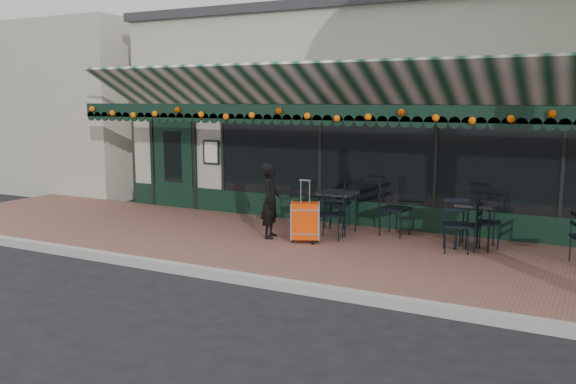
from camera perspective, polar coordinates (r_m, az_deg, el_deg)
The scene contains 16 objects.
ground at distance 9.00m, azimuth -1.76°, elevation -8.77°, with size 80.00×80.00×0.00m, color black.
sidewalk at distance 10.70m, azimuth 3.49°, elevation -5.51°, with size 18.00×4.00×0.15m, color brown.
curb at distance 8.91m, azimuth -2.02°, elevation -8.45°, with size 18.00×0.16×0.15m, color #9E9E99.
restaurant_building at distance 15.89m, azimuth 12.21°, elevation 6.99°, with size 12.00×9.60×4.50m.
neighbor_building_left at distance 23.14m, azimuth -20.75°, elevation 7.43°, with size 12.00×8.00×4.80m, color #A09B8D.
woman at distance 11.22m, azimuth -1.64°, elevation -0.80°, with size 0.51×0.33×1.39m, color black.
suitcase at distance 10.90m, azimuth 1.61°, elevation -2.79°, with size 0.56×0.45×1.13m.
cafe_table_a at distance 10.93m, azimuth 17.22°, elevation -1.43°, with size 0.63×0.63×0.78m.
cafe_table_b at distance 11.64m, azimuth 4.66°, elevation -0.38°, with size 0.65×0.65×0.80m.
chair_a_left at distance 10.81m, azimuth 16.47°, elevation -3.07°, with size 0.41×0.41×0.82m, color black, non-canonical shape.
chair_a_right at distance 11.09m, azimuth 18.25°, elevation -2.80°, with size 0.42×0.42×0.84m, color black, non-canonical shape.
chair_a_front at distance 10.59m, azimuth 15.49°, elevation -3.05°, with size 0.45×0.45×0.90m, color black, non-canonical shape.
chair_b_left at distance 12.20m, azimuth 4.64°, elevation -1.10°, with size 0.48×0.48×0.95m, color black, non-canonical shape.
chair_b_right at distance 11.58m, azimuth 10.00°, elevation -1.59°, with size 0.51×0.51×1.01m, color black, non-canonical shape.
chair_b_front at distance 11.15m, azimuth 4.04°, elevation -2.15°, with size 0.45×0.45×0.91m, color black, non-canonical shape.
chair_solo at distance 12.41m, azimuth 1.26°, elevation -1.28°, with size 0.40×0.40×0.79m, color black, non-canonical shape.
Camera 1 is at (4.19, -7.49, 2.71)m, focal length 38.00 mm.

